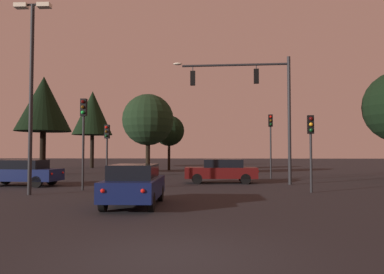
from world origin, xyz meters
name	(u,v)px	position (x,y,z in m)	size (l,w,h in m)	color
ground_plane	(200,175)	(0.00, 24.50, 0.00)	(168.00, 168.00, 0.00)	black
traffic_signal_mast_arm	(256,95)	(3.72, 15.74, 5.49)	(7.26, 0.62, 7.85)	#232326
traffic_light_corner_left	(271,134)	(5.37, 20.43, 3.35)	(0.31, 0.35, 4.76)	#232326
traffic_light_corner_right	(83,126)	(-5.75, 11.85, 3.35)	(0.32, 0.36, 4.76)	#232326
traffic_light_median	(311,137)	(5.74, 11.19, 2.69)	(0.32, 0.36, 3.77)	#232326
traffic_light_far_side	(107,141)	(-5.91, 16.84, 2.69)	(0.33, 0.37, 3.77)	#232326
car_nearside_lane	(134,184)	(-1.97, 6.48, 0.79)	(1.87, 4.17, 1.52)	#0F1947
car_crossing_left	(221,171)	(1.57, 16.54, 0.80)	(4.62, 1.77, 1.52)	#4C0F0F
car_crossing_right	(21,172)	(-10.15, 14.05, 0.80)	(4.76, 2.22, 1.52)	#0F1947
parking_lot_lamp_post	(31,75)	(-7.50, 9.71, 5.58)	(1.70, 0.36, 8.96)	#232326
tree_behind_sign	(92,113)	(-13.86, 38.48, 6.89)	(4.98, 4.98, 9.69)	black
tree_left_far	(44,104)	(-13.64, 24.33, 6.16)	(4.76, 4.76, 8.61)	black
tree_center_horizon	(169,131)	(-3.54, 32.91, 4.30)	(3.34, 3.34, 5.99)	black
tree_right_cluster	(148,120)	(-4.37, 23.94, 4.72)	(4.37, 4.37, 6.91)	black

